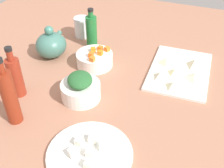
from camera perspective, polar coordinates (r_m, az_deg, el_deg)
tabletop at (r=101.00cm, az=0.00°, el=-2.91°), size 190.00×190.00×3.00cm
cutting_board at (r=114.34cm, az=13.76°, el=2.62°), size 34.19×24.17×1.00cm
plate_tofu at (r=81.14cm, az=-4.60°, el=-14.22°), size 24.62×24.62×1.20cm
bowl_greens at (r=97.53cm, az=-6.44°, el=-1.44°), size 13.89×13.89×6.15cm
bowl_carrots at (r=114.25cm, az=-3.60°, el=5.10°), size 14.90×14.90×5.55cm
teapot at (r=121.70cm, az=-12.43°, el=7.94°), size 15.26×12.88×14.02cm
bottle_0 at (r=125.51cm, az=-4.24°, el=10.83°), size 4.94×4.94×18.08cm
bottle_1 at (r=89.50cm, az=-20.41°, el=-2.43°), size 4.60×4.60×23.62cm
bottle_2 at (r=101.37cm, az=-19.31°, el=1.53°), size 4.83×4.83×19.36cm
drinking_glass_0 at (r=135.94cm, az=-6.20°, el=11.58°), size 7.36×7.36×9.53cm
carrot_cube_0 at (r=113.65cm, az=-3.91°, el=7.07°), size 2.48×2.48×1.80cm
carrot_cube_1 at (r=111.47cm, az=-2.43°, el=6.46°), size 1.87×1.87×1.80cm
carrot_cube_2 at (r=110.23cm, az=-4.35°, el=5.98°), size 1.83×1.83×1.80cm
carrot_cube_3 at (r=114.40cm, az=-2.46°, el=7.35°), size 1.93×1.93×1.80cm
carrot_cube_4 at (r=107.64cm, az=-4.10°, el=5.14°), size 2.01×2.01×1.80cm
carrot_cube_5 at (r=113.90cm, az=-1.02°, el=7.23°), size 2.36×2.36×1.80cm
chopped_greens_mound at (r=94.50cm, az=-6.65°, el=0.88°), size 13.08×12.54×3.73cm
tofu_cube_0 at (r=81.91cm, az=-6.55°, el=-11.85°), size 2.33×2.33×2.20cm
tofu_cube_1 at (r=79.22cm, az=-4.60°, el=-14.00°), size 2.56×2.56×2.20cm
tofu_cube_2 at (r=79.71cm, az=-7.99°, el=-13.91°), size 3.03×3.03×2.20cm
tofu_cube_3 at (r=76.90cm, az=-4.82°, el=-16.27°), size 2.28×2.28×2.20cm
tofu_cube_4 at (r=82.43cm, az=-4.03°, el=-11.21°), size 2.55×2.55×2.20cm
tofu_cube_5 at (r=80.57cm, az=-1.87°, el=-12.66°), size 2.86×2.86×2.20cm
dumpling_0 at (r=117.21cm, az=16.68°, el=4.25°), size 7.16×6.75×3.19cm
dumpling_1 at (r=110.05cm, az=16.61°, el=1.48°), size 6.38×6.31×2.02cm
dumpling_2 at (r=116.53cm, az=11.00°, el=4.80°), size 6.09×6.14×2.40cm
dumpling_3 at (r=107.38cm, az=9.90°, el=1.85°), size 6.21×6.15×2.64cm
dumpling_4 at (r=110.75cm, az=12.81°, el=2.57°), size 5.62×5.77×2.36cm
dumpling_5 at (r=103.62cm, az=12.46°, el=-0.12°), size 5.96×5.94×2.39cm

